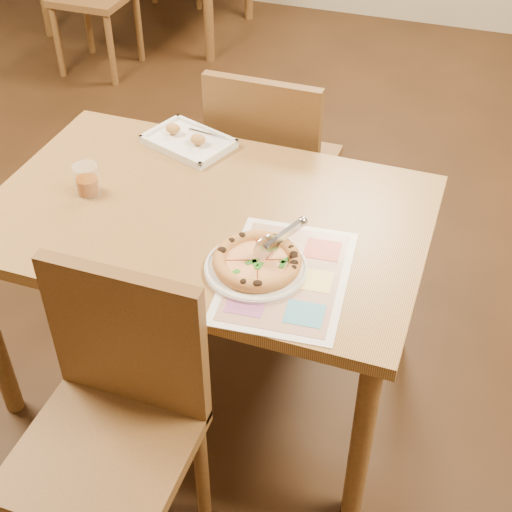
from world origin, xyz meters
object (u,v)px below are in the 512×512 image
(chair_far, at_px, (270,154))
(menu, at_px, (286,276))
(glass_tumbler, at_px, (87,181))
(pizza, at_px, (257,261))
(dining_table, at_px, (207,234))
(plate, at_px, (256,268))
(appetizer_tray, at_px, (188,142))
(chair_near, at_px, (115,397))
(pizza_cutter, at_px, (279,239))

(chair_far, height_order, menu, chair_far)
(glass_tumbler, bearing_deg, pizza, -15.37)
(dining_table, bearing_deg, plate, -41.26)
(chair_far, bearing_deg, appetizer_tray, 53.90)
(chair_far, bearing_deg, dining_table, 90.00)
(plate, relative_size, glass_tumbler, 2.89)
(dining_table, distance_m, menu, 0.38)
(appetizer_tray, bearing_deg, pizza, -50.75)
(dining_table, distance_m, pizza, 0.32)
(chair_near, xyz_separation_m, appetizer_tray, (-0.20, 0.93, 0.17))
(chair_near, xyz_separation_m, pizza_cutter, (0.28, 0.45, 0.24))
(dining_table, xyz_separation_m, chair_far, (-0.00, 0.60, -0.07))
(dining_table, xyz_separation_m, glass_tumbler, (-0.37, -0.03, 0.13))
(pizza, bearing_deg, dining_table, 139.77)
(plate, relative_size, appetizer_tray, 0.84)
(chair_near, distance_m, plate, 0.49)
(appetizer_tray, xyz_separation_m, glass_tumbler, (-0.17, -0.36, 0.03))
(pizza_cutter, bearing_deg, glass_tumbler, 118.33)
(dining_table, xyz_separation_m, appetizer_tray, (-0.20, 0.33, 0.10))
(menu, bearing_deg, pizza_cutter, 128.87)
(chair_far, xyz_separation_m, appetizer_tray, (-0.20, -0.27, 0.17))
(plate, xyz_separation_m, pizza, (0.00, 0.01, 0.02))
(glass_tumbler, bearing_deg, chair_near, -56.98)
(dining_table, relative_size, plate, 4.73)
(menu, bearing_deg, dining_table, 147.44)
(pizza, xyz_separation_m, glass_tumbler, (-0.60, 0.17, 0.01))
(pizza_cutter, bearing_deg, chair_far, 59.33)
(chair_far, relative_size, appetizer_tray, 1.44)
(glass_tumbler, bearing_deg, appetizer_tray, 64.11)
(plate, relative_size, pizza_cutter, 2.17)
(pizza_cutter, relative_size, appetizer_tray, 0.39)
(dining_table, relative_size, glass_tumbler, 13.69)
(chair_far, bearing_deg, plate, 105.96)
(glass_tumbler, relative_size, menu, 0.21)
(pizza_cutter, bearing_deg, pizza, 170.41)
(pizza, bearing_deg, pizza_cutter, 41.13)
(chair_far, relative_size, glass_tumbler, 4.95)
(chair_far, xyz_separation_m, pizza_cutter, (0.28, -0.76, 0.24))
(chair_near, bearing_deg, plate, 60.15)
(dining_table, distance_m, chair_near, 0.61)
(chair_far, xyz_separation_m, plate, (0.23, -0.80, 0.16))
(chair_near, height_order, glass_tumbler, chair_near)
(dining_table, xyz_separation_m, pizza, (0.23, -0.19, 0.11))
(chair_far, height_order, pizza, chair_far)
(plate, xyz_separation_m, menu, (0.08, 0.00, -0.00))
(chair_far, relative_size, menu, 1.04)
(chair_far, height_order, glass_tumbler, chair_far)
(appetizer_tray, xyz_separation_m, menu, (0.51, -0.53, -0.01))
(appetizer_tray, bearing_deg, menu, -46.02)
(pizza, distance_m, glass_tumbler, 0.62)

